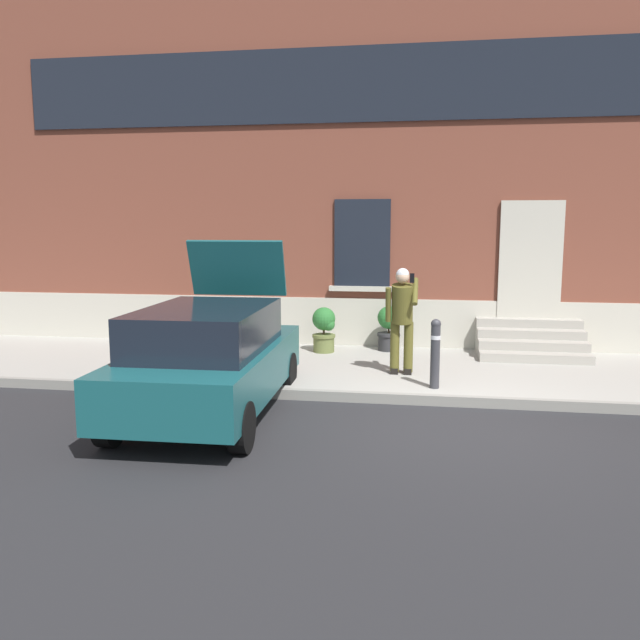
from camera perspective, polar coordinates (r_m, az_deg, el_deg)
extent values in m
plane|color=#232326|center=(8.71, 11.09, -9.04)|extent=(80.00, 80.00, 0.00)
cube|color=#99968E|center=(11.39, 10.65, -4.45)|extent=(24.00, 3.60, 0.15)
cube|color=gray|center=(9.59, 10.92, -6.93)|extent=(24.00, 0.12, 0.15)
cube|color=brown|center=(13.65, 10.81, 13.20)|extent=(24.00, 1.40, 7.50)
cube|color=#BCB7A8|center=(13.05, 10.51, -0.67)|extent=(24.00, 0.08, 1.10)
cube|color=#1E472D|center=(13.04, 17.88, 4.77)|extent=(1.00, 0.08, 2.10)
cube|color=#BCB7A8|center=(13.02, 17.91, 4.98)|extent=(1.16, 0.06, 2.24)
cube|color=black|center=(12.93, 3.71, 6.73)|extent=(1.10, 0.06, 1.70)
cube|color=#BCB7A8|center=(12.96, 3.66, 2.75)|extent=(1.30, 0.12, 0.10)
cube|color=black|center=(13.13, 11.09, 19.78)|extent=(16.80, 0.06, 1.40)
cube|color=#9E998E|center=(12.18, 18.30, -3.15)|extent=(1.94, 0.32, 0.16)
cube|color=#9E998E|center=(12.47, 18.09, -2.49)|extent=(1.94, 0.32, 0.32)
cube|color=#9E998E|center=(12.77, 17.89, -1.87)|extent=(1.94, 0.32, 0.48)
cube|color=#9E998E|center=(13.07, 17.69, -1.27)|extent=(1.94, 0.32, 0.64)
cube|color=#165156|center=(8.99, -9.55, -4.35)|extent=(1.83, 4.04, 0.64)
cube|color=black|center=(8.73, -9.94, -0.72)|extent=(1.59, 2.43, 0.56)
cube|color=black|center=(10.93, -6.36, -3.16)|extent=(1.66, 0.13, 0.20)
cube|color=yellow|center=(10.89, -6.38, -2.23)|extent=(0.52, 0.03, 0.12)
cube|color=#B21414|center=(11.05, -10.20, -0.79)|extent=(0.16, 0.04, 0.18)
cube|color=#B21414|center=(10.68, -2.48, -0.98)|extent=(0.16, 0.04, 0.18)
cube|color=#165156|center=(10.18, -7.26, 4.51)|extent=(1.49, 0.39, 0.87)
cylinder|color=black|center=(8.10, -17.94, -8.43)|extent=(0.21, 0.60, 0.60)
cylinder|color=black|center=(7.56, -6.87, -9.29)|extent=(0.21, 0.60, 0.60)
cylinder|color=black|center=(10.60, -11.35, -4.19)|extent=(0.21, 0.60, 0.60)
cylinder|color=black|center=(10.19, -2.86, -4.54)|extent=(0.21, 0.60, 0.60)
cylinder|color=#333338|center=(9.85, 10.02, -3.19)|extent=(0.14, 0.14, 0.95)
sphere|color=#333338|center=(9.77, 10.10, -0.34)|extent=(0.15, 0.15, 0.15)
cylinder|color=silver|center=(9.80, 10.07, -1.50)|extent=(0.15, 0.15, 0.06)
cylinder|color=#333338|center=(10.60, -12.77, -2.44)|extent=(0.14, 0.14, 0.95)
sphere|color=#333338|center=(10.52, -12.86, 0.21)|extent=(0.15, 0.15, 0.15)
cylinder|color=silver|center=(10.55, -12.83, -0.87)|extent=(0.15, 0.15, 0.06)
cylinder|color=#514C1E|center=(10.70, 6.55, -2.32)|extent=(0.15, 0.15, 0.82)
cube|color=black|center=(10.84, 6.53, -4.34)|extent=(0.12, 0.28, 0.10)
cylinder|color=#514C1E|center=(10.69, 7.73, -2.35)|extent=(0.15, 0.15, 0.82)
cube|color=black|center=(10.83, 7.69, -4.37)|extent=(0.12, 0.28, 0.10)
cylinder|color=#514C1E|center=(10.52, 7.20, 1.42)|extent=(0.34, 0.45, 0.67)
sphere|color=tan|center=(10.39, 7.23, 3.78)|extent=(0.22, 0.22, 0.22)
sphere|color=silver|center=(10.39, 7.23, 3.95)|extent=(0.21, 0.21, 0.21)
cylinder|color=#514C1E|center=(10.49, 5.99, 1.34)|extent=(0.09, 0.19, 0.57)
cylinder|color=#514C1E|center=(10.45, 8.31, 2.49)|extent=(0.09, 0.41, 0.42)
cube|color=black|center=(10.37, 8.05, 3.65)|extent=(0.07, 0.02, 0.15)
cylinder|color=#B25B38|center=(13.22, -11.18, -1.58)|extent=(0.40, 0.40, 0.34)
cylinder|color=#B25B38|center=(13.20, -11.20, -0.98)|extent=(0.44, 0.44, 0.05)
cylinder|color=#47331E|center=(13.17, -11.22, -0.33)|extent=(0.04, 0.04, 0.24)
sphere|color=#1E5628|center=(13.15, -11.24, 0.44)|extent=(0.44, 0.44, 0.44)
sphere|color=#1E5628|center=(13.08, -10.90, -0.03)|extent=(0.24, 0.24, 0.24)
cylinder|color=#606B38|center=(12.46, 0.33, -2.03)|extent=(0.40, 0.40, 0.34)
cylinder|color=#606B38|center=(12.43, 0.33, -1.40)|extent=(0.44, 0.44, 0.05)
cylinder|color=#47331E|center=(12.41, 0.33, -0.71)|extent=(0.04, 0.04, 0.24)
sphere|color=#286B2D|center=(12.38, 0.33, 0.11)|extent=(0.44, 0.44, 0.44)
sphere|color=#286B2D|center=(12.33, 0.76, -0.40)|extent=(0.24, 0.24, 0.24)
cylinder|color=#2D2D30|center=(12.68, 6.01, -1.89)|extent=(0.40, 0.40, 0.34)
cylinder|color=#2D2D30|center=(12.66, 6.02, -1.27)|extent=(0.44, 0.44, 0.05)
cylinder|color=#47331E|center=(12.63, 6.03, -0.60)|extent=(0.04, 0.04, 0.24)
sphere|color=#286B2D|center=(12.60, 6.04, 0.21)|extent=(0.44, 0.44, 0.44)
sphere|color=#286B2D|center=(12.56, 6.47, -0.28)|extent=(0.24, 0.24, 0.24)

